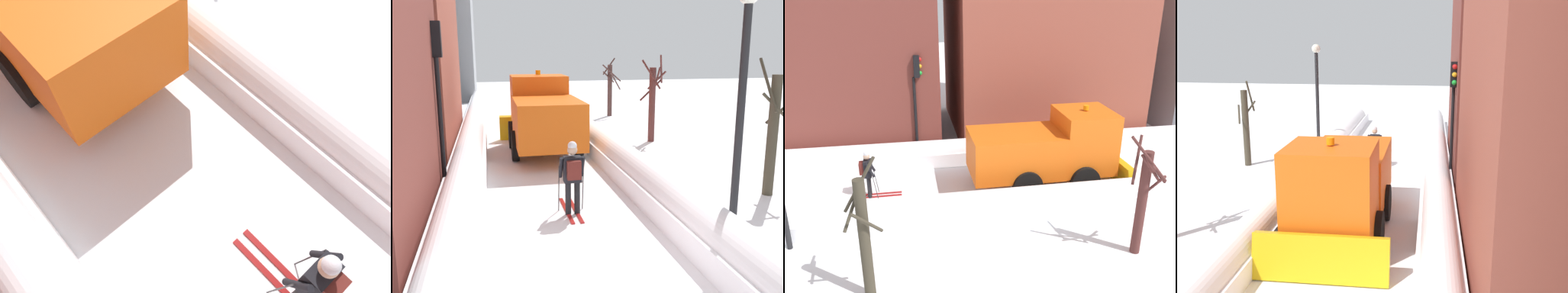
{
  "view_description": "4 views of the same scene",
  "coord_description": "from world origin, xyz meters",
  "views": [
    {
      "loc": [
        -1.63,
        3.04,
        6.1
      ],
      "look_at": [
        0.25,
        5.11,
        1.24
      ],
      "focal_mm": 37.45,
      "sensor_mm": 36.0,
      "label": 1
    },
    {
      "loc": [
        -1.67,
        -7.04,
        3.89
      ],
      "look_at": [
        1.06,
        5.14,
        1.15
      ],
      "focal_mm": 40.36,
      "sensor_mm": 36.0,
      "label": 2
    },
    {
      "loc": [
        14.96,
        4.3,
        7.57
      ],
      "look_at": [
        0.03,
        7.03,
        1.63
      ],
      "focal_mm": 39.86,
      "sensor_mm": 36.0,
      "label": 3
    },
    {
      "loc": [
        -2.1,
        21.94,
        5.57
      ],
      "look_at": [
        -0.17,
        6.38,
        1.78
      ],
      "focal_mm": 42.9,
      "sensor_mm": 36.0,
      "label": 4
    }
  ],
  "objects": [
    {
      "name": "ground_plane",
      "position": [
        0.0,
        10.0,
        0.0
      ],
      "size": [
        80.0,
        80.0,
        0.0
      ],
      "primitive_type": "plane",
      "color": "white"
    },
    {
      "name": "skier",
      "position": [
        0.17,
        2.85,
        1.0
      ],
      "size": [
        0.62,
        1.8,
        1.81
      ],
      "color": "black",
      "rests_on": "ground"
    }
  ]
}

